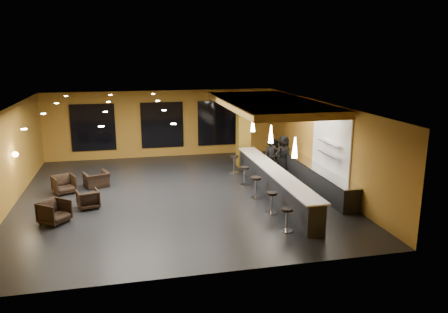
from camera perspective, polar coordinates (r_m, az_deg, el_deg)
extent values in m
cube|color=black|center=(17.40, -6.10, -5.05)|extent=(12.00, 13.00, 0.10)
cube|color=black|center=(16.61, -6.41, 6.80)|extent=(12.00, 13.00, 0.10)
cube|color=#A06E24|center=(23.32, -8.10, 4.26)|extent=(12.00, 0.10, 3.50)
cube|color=#A06E24|center=(10.69, -2.20, -6.95)|extent=(12.00, 0.10, 3.50)
cube|color=#A06E24|center=(17.35, -26.51, -0.32)|extent=(0.10, 13.00, 3.50)
cube|color=#A06E24|center=(18.56, 12.65, 1.64)|extent=(0.10, 13.00, 3.50)
cube|color=#AE7F32|center=(18.46, 5.77, 6.91)|extent=(3.60, 8.00, 0.28)
cube|color=black|center=(23.21, -16.73, 3.64)|extent=(2.20, 0.06, 2.40)
cube|color=black|center=(23.22, -8.07, 4.09)|extent=(2.20, 0.06, 2.40)
cube|color=black|center=(23.64, -0.79, 4.40)|extent=(2.20, 0.06, 2.40)
cube|color=white|center=(17.59, 13.80, 1.76)|extent=(0.06, 3.20, 2.40)
cube|color=black|center=(17.08, 6.53, -3.48)|extent=(0.60, 8.00, 1.00)
cube|color=silver|center=(16.93, 6.58, -1.79)|extent=(0.78, 8.10, 0.05)
cube|color=black|center=(18.27, 11.96, -2.78)|extent=(0.70, 6.00, 0.86)
cube|color=silver|center=(18.15, 12.03, -1.40)|extent=(0.72, 6.00, 0.03)
cube|color=silver|center=(17.44, 13.60, 0.32)|extent=(0.30, 1.50, 0.03)
cube|color=silver|center=(17.34, 13.68, 1.76)|extent=(0.30, 1.50, 0.03)
cube|color=olive|center=(21.06, 2.54, 3.37)|extent=(0.60, 0.60, 3.50)
sphere|color=#FFE5B2|center=(17.77, -25.63, 0.25)|extent=(0.22, 0.22, 0.22)
cone|color=white|center=(14.80, 9.24, 1.15)|extent=(0.20, 0.20, 0.70)
cone|color=white|center=(17.09, 6.15, 2.93)|extent=(0.20, 0.20, 0.70)
cone|color=white|center=(19.44, 3.79, 4.28)|extent=(0.20, 0.20, 0.70)
imported|color=black|center=(19.26, 6.16, -0.24)|extent=(0.70, 0.49, 1.81)
imported|color=black|center=(20.55, 6.79, 0.20)|extent=(0.91, 0.82, 1.51)
imported|color=black|center=(20.33, 7.75, 0.34)|extent=(1.00, 0.86, 1.73)
imported|color=black|center=(15.41, -21.29, -6.77)|extent=(1.16, 1.15, 0.76)
imported|color=black|center=(16.44, -17.33, -5.33)|extent=(0.89, 0.90, 0.67)
imported|color=black|center=(18.39, -20.17, -3.45)|extent=(1.04, 1.05, 0.73)
imported|color=black|center=(18.84, -16.31, -2.92)|extent=(1.19, 1.12, 0.62)
cylinder|color=silver|center=(14.02, 8.14, -9.57)|extent=(0.38, 0.38, 0.03)
cylinder|color=silver|center=(13.89, 8.19, -8.28)|extent=(0.07, 0.07, 0.67)
cylinder|color=black|center=(13.75, 8.24, -6.87)|extent=(0.37, 0.37, 0.08)
cylinder|color=silver|center=(15.39, 6.19, -7.34)|extent=(0.39, 0.39, 0.03)
cylinder|color=silver|center=(15.27, 6.23, -6.13)|extent=(0.07, 0.07, 0.68)
cylinder|color=black|center=(15.15, 6.26, -4.81)|extent=(0.37, 0.37, 0.08)
cylinder|color=silver|center=(16.87, 4.14, -5.37)|extent=(0.42, 0.42, 0.03)
cylinder|color=silver|center=(16.76, 4.16, -4.16)|extent=(0.07, 0.07, 0.74)
cylinder|color=black|center=(16.64, 4.18, -2.84)|extent=(0.40, 0.40, 0.08)
cylinder|color=silver|center=(18.45, 2.67, -3.68)|extent=(0.40, 0.40, 0.03)
cylinder|color=silver|center=(18.34, 2.69, -2.63)|extent=(0.07, 0.07, 0.70)
cylinder|color=black|center=(18.24, 2.70, -1.48)|extent=(0.38, 0.38, 0.08)
cylinder|color=silver|center=(20.21, 1.33, -2.11)|extent=(0.42, 0.42, 0.03)
cylinder|color=silver|center=(20.11, 1.33, -1.10)|extent=(0.07, 0.07, 0.73)
cylinder|color=black|center=(20.02, 1.34, -0.01)|extent=(0.39, 0.39, 0.08)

